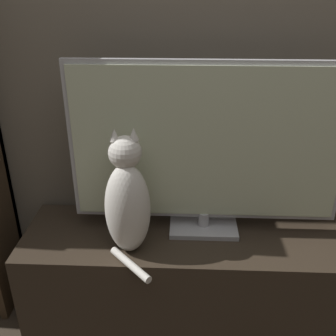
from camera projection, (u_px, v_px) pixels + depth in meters
The scene contains 4 objects.
wall_back at pixel (198, 8), 1.47m from camera, with size 4.80×0.05×2.60m.
tv_stand at pixel (191, 277), 1.71m from camera, with size 1.39×0.42×0.45m.
tv at pixel (207, 149), 1.50m from camera, with size 1.06×0.17×0.70m.
cat at pixel (127, 201), 1.44m from camera, with size 0.20×0.30×0.49m.
Camera 1 is at (-0.04, -0.36, 1.40)m, focal length 42.00 mm.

